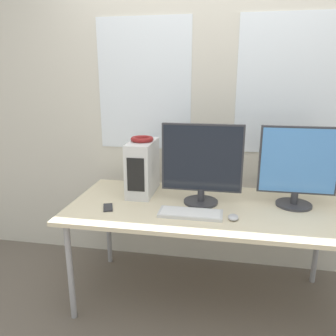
# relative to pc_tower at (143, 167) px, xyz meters

# --- Properties ---
(wall_back) EXTENTS (8.00, 0.07, 2.70)m
(wall_back) POSITION_rel_pc_tower_xyz_m (0.48, 0.39, 0.42)
(wall_back) COLOR beige
(wall_back) RESTS_ON ground_plane
(desk) EXTENTS (1.85, 0.87, 0.73)m
(desk) POSITION_rel_pc_tower_xyz_m (0.48, -0.18, -0.24)
(desk) COLOR beige
(desk) RESTS_ON ground_plane
(pc_tower) EXTENTS (0.17, 0.39, 0.39)m
(pc_tower) POSITION_rel_pc_tower_xyz_m (0.00, 0.00, 0.00)
(pc_tower) COLOR silver
(pc_tower) RESTS_ON desk
(headphones) EXTENTS (0.16, 0.16, 0.03)m
(headphones) POSITION_rel_pc_tower_xyz_m (0.00, 0.00, 0.21)
(headphones) COLOR maroon
(headphones) RESTS_ON pc_tower
(monitor_main) EXTENTS (0.54, 0.24, 0.55)m
(monitor_main) POSITION_rel_pc_tower_xyz_m (0.45, -0.13, 0.09)
(monitor_main) COLOR #333338
(monitor_main) RESTS_ON desk
(monitor_right_near) EXTENTS (0.50, 0.24, 0.54)m
(monitor_right_near) POSITION_rel_pc_tower_xyz_m (1.07, -0.07, 0.08)
(monitor_right_near) COLOR #333338
(monitor_right_near) RESTS_ON desk
(keyboard) EXTENTS (0.40, 0.16, 0.02)m
(keyboard) POSITION_rel_pc_tower_xyz_m (0.40, -0.35, -0.19)
(keyboard) COLOR silver
(keyboard) RESTS_ON desk
(mouse) EXTENTS (0.06, 0.09, 0.03)m
(mouse) POSITION_rel_pc_tower_xyz_m (0.66, -0.37, -0.18)
(mouse) COLOR #B2B2B7
(mouse) RESTS_ON desk
(cell_phone) EXTENTS (0.10, 0.14, 0.01)m
(cell_phone) POSITION_rel_pc_tower_xyz_m (-0.15, -0.34, -0.19)
(cell_phone) COLOR #232328
(cell_phone) RESTS_ON desk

